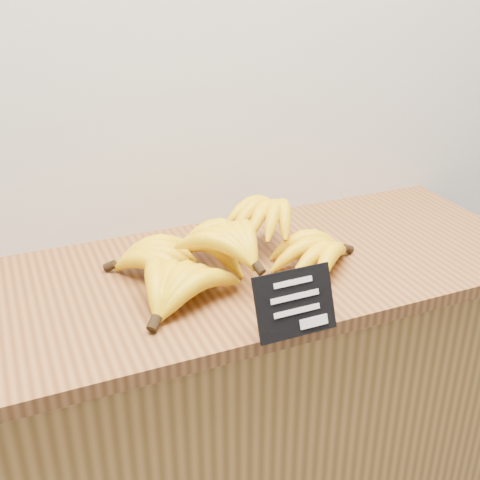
% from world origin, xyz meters
% --- Properties ---
extents(counter, '(1.46, 0.50, 0.90)m').
position_xyz_m(counter, '(-0.07, 2.75, 0.45)').
color(counter, '#A97836').
rests_on(counter, ground).
extents(counter_top, '(1.39, 0.54, 0.03)m').
position_xyz_m(counter_top, '(-0.07, 2.75, 0.92)').
color(counter_top, brown).
rests_on(counter_top, counter).
extents(chalkboard_sign, '(0.15, 0.05, 0.11)m').
position_xyz_m(chalkboard_sign, '(-0.05, 2.49, 0.99)').
color(chalkboard_sign, black).
rests_on(chalkboard_sign, counter_top).
extents(banana_pile, '(0.55, 0.37, 0.12)m').
position_xyz_m(banana_pile, '(-0.09, 2.74, 0.98)').
color(banana_pile, yellow).
rests_on(banana_pile, counter_top).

